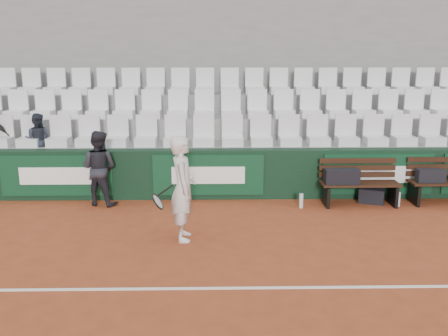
# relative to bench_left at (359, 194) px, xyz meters

# --- Properties ---
(ground) EXTENTS (80.00, 80.00, 0.00)m
(ground) POSITION_rel_bench_left_xyz_m (-2.73, -3.45, -0.23)
(ground) COLOR #9D4323
(ground) RESTS_ON ground
(court_baseline) EXTENTS (18.00, 0.06, 0.01)m
(court_baseline) POSITION_rel_bench_left_xyz_m (-2.73, -3.45, -0.22)
(court_baseline) COLOR white
(court_baseline) RESTS_ON ground
(back_barrier) EXTENTS (18.00, 0.34, 1.00)m
(back_barrier) POSITION_rel_bench_left_xyz_m (-2.66, 0.54, 0.28)
(back_barrier) COLOR black
(back_barrier) RESTS_ON ground
(grandstand_tier_front) EXTENTS (18.00, 0.95, 1.00)m
(grandstand_tier_front) POSITION_rel_bench_left_xyz_m (-2.73, 1.18, 0.28)
(grandstand_tier_front) COLOR gray
(grandstand_tier_front) RESTS_ON ground
(grandstand_tier_mid) EXTENTS (18.00, 0.95, 1.45)m
(grandstand_tier_mid) POSITION_rel_bench_left_xyz_m (-2.73, 2.13, 0.50)
(grandstand_tier_mid) COLOR gray
(grandstand_tier_mid) RESTS_ON ground
(grandstand_tier_back) EXTENTS (18.00, 0.95, 1.90)m
(grandstand_tier_back) POSITION_rel_bench_left_xyz_m (-2.73, 3.08, 0.72)
(grandstand_tier_back) COLOR gray
(grandstand_tier_back) RESTS_ON ground
(grandstand_rear_wall) EXTENTS (18.00, 0.30, 4.40)m
(grandstand_rear_wall) POSITION_rel_bench_left_xyz_m (-2.73, 3.70, 1.98)
(grandstand_rear_wall) COLOR gray
(grandstand_rear_wall) RESTS_ON ground
(seat_row_front) EXTENTS (11.90, 0.44, 0.63)m
(seat_row_front) POSITION_rel_bench_left_xyz_m (-2.73, 1.00, 1.09)
(seat_row_front) COLOR silver
(seat_row_front) RESTS_ON grandstand_tier_front
(seat_row_mid) EXTENTS (11.90, 0.44, 0.63)m
(seat_row_mid) POSITION_rel_bench_left_xyz_m (-2.73, 1.95, 1.54)
(seat_row_mid) COLOR white
(seat_row_mid) RESTS_ON grandstand_tier_mid
(seat_row_back) EXTENTS (11.90, 0.44, 0.63)m
(seat_row_back) POSITION_rel_bench_left_xyz_m (-2.73, 2.90, 1.99)
(seat_row_back) COLOR silver
(seat_row_back) RESTS_ON grandstand_tier_back
(bench_left) EXTENTS (1.50, 0.56, 0.45)m
(bench_left) POSITION_rel_bench_left_xyz_m (0.00, 0.00, 0.00)
(bench_left) COLOR #311A0E
(bench_left) RESTS_ON ground
(bench_right) EXTENTS (1.50, 0.56, 0.45)m
(bench_right) POSITION_rel_bench_left_xyz_m (1.75, 0.07, 0.00)
(bench_right) COLOR black
(bench_right) RESTS_ON ground
(sports_bag_left) EXTENTS (0.65, 0.28, 0.28)m
(sports_bag_left) POSITION_rel_bench_left_xyz_m (-0.37, -0.05, 0.36)
(sports_bag_left) COLOR black
(sports_bag_left) RESTS_ON bench_left
(sports_bag_right) EXTENTS (0.53, 0.27, 0.24)m
(sports_bag_right) POSITION_rel_bench_left_xyz_m (1.38, 0.05, 0.35)
(sports_bag_right) COLOR black
(sports_bag_right) RESTS_ON bench_right
(sports_bag_ground) EXTENTS (0.55, 0.44, 0.29)m
(sports_bag_ground) POSITION_rel_bench_left_xyz_m (0.29, 0.14, -0.08)
(sports_bag_ground) COLOR black
(sports_bag_ground) RESTS_ON ground
(water_bottle_near) EXTENTS (0.08, 0.08, 0.28)m
(water_bottle_near) POSITION_rel_bench_left_xyz_m (-1.15, -0.15, -0.09)
(water_bottle_near) COLOR silver
(water_bottle_near) RESTS_ON ground
(water_bottle_far) EXTENTS (0.08, 0.08, 0.28)m
(water_bottle_far) POSITION_rel_bench_left_xyz_m (0.73, -0.10, -0.09)
(water_bottle_far) COLOR #B0C0C7
(water_bottle_far) RESTS_ON ground
(tennis_player) EXTENTS (0.72, 0.64, 1.67)m
(tennis_player) POSITION_rel_bench_left_xyz_m (-3.30, -1.71, 0.61)
(tennis_player) COLOR silver
(tennis_player) RESTS_ON ground
(ball_kid) EXTENTS (0.84, 0.73, 1.46)m
(ball_kid) POSITION_rel_bench_left_xyz_m (-5.03, 0.14, 0.50)
(ball_kid) COLOR #212129
(ball_kid) RESTS_ON ground
(spectator_c) EXTENTS (0.56, 0.45, 1.13)m
(spectator_c) POSITION_rel_bench_left_xyz_m (-6.48, 1.05, 1.34)
(spectator_c) COLOR #202530
(spectator_c) RESTS_ON grandstand_tier_front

